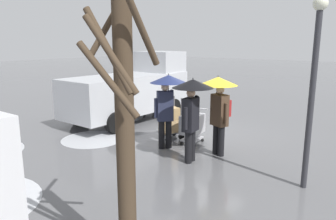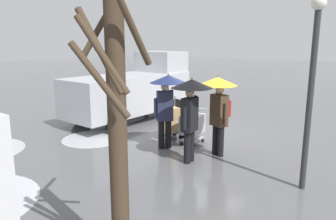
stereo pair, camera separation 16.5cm
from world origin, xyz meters
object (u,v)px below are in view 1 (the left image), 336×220
cargo_van_parked_right (132,89)px  bare_tree_near (124,127)px  hand_dolly_boxes (170,121)px  pedestrian_white_side (192,100)px  street_lamp (314,75)px  pedestrian_pink_side (219,97)px  pedestrian_black_side (167,94)px  shopping_cart_vendor (192,125)px

cargo_van_parked_right → bare_tree_near: size_ratio=1.36×
hand_dolly_boxes → bare_tree_near: (-3.12, 5.06, 1.39)m
cargo_van_parked_right → bare_tree_near: bare_tree_near is taller
pedestrian_white_side → street_lamp: street_lamp is taller
pedestrian_pink_side → street_lamp: bearing=164.0°
pedestrian_black_side → street_lamp: 3.95m
street_lamp → pedestrian_white_side: bearing=3.6°
cargo_van_parked_right → hand_dolly_boxes: size_ratio=4.08×
cargo_van_parked_right → pedestrian_black_side: 3.88m
cargo_van_parked_right → street_lamp: street_lamp is taller
hand_dolly_boxes → bare_tree_near: size_ratio=0.33×
bare_tree_near → pedestrian_white_side: bearing=-68.5°
cargo_van_parked_right → shopping_cart_vendor: 3.86m
street_lamp → shopping_cart_vendor: bearing=-17.2°
pedestrian_black_side → shopping_cart_vendor: bearing=-112.2°
cargo_van_parked_right → pedestrian_white_side: (-4.40, 2.48, 0.41)m
shopping_cart_vendor → pedestrian_black_side: pedestrian_black_side is taller
pedestrian_white_side → street_lamp: 2.85m
bare_tree_near → street_lamp: size_ratio=1.02×
shopping_cart_vendor → pedestrian_white_side: (-0.79, 1.26, 1.02)m
pedestrian_pink_side → pedestrian_black_side: bearing=16.9°
shopping_cart_vendor → hand_dolly_boxes: hand_dolly_boxes is taller
bare_tree_near → hand_dolly_boxes: bearing=-58.3°
pedestrian_white_side → bare_tree_near: (-1.52, 3.85, 0.39)m
pedestrian_pink_side → bare_tree_near: 4.90m
cargo_van_parked_right → bare_tree_near: (-5.91, 6.34, 0.79)m
pedestrian_pink_side → bare_tree_near: bare_tree_near is taller
pedestrian_white_side → street_lamp: bearing=-176.4°
cargo_van_parked_right → pedestrian_pink_side: size_ratio=2.50×
shopping_cart_vendor → pedestrian_pink_side: (-1.07, 0.39, 1.00)m
cargo_van_parked_right → shopping_cart_vendor: (-3.60, 1.22, -0.61)m
street_lamp → pedestrian_black_side: bearing=-4.1°
cargo_van_parked_right → pedestrian_black_side: cargo_van_parked_right is taller
hand_dolly_boxes → pedestrian_white_side: (-1.60, 1.21, 1.00)m
pedestrian_black_side → pedestrian_white_side: bearing=158.2°
hand_dolly_boxes → street_lamp: 4.81m
shopping_cart_vendor → pedestrian_pink_side: pedestrian_pink_side is taller
cargo_van_parked_right → pedestrian_pink_side: (-4.68, 1.61, 0.39)m
hand_dolly_boxes → pedestrian_pink_side: pedestrian_pink_side is taller
hand_dolly_boxes → pedestrian_pink_side: size_ratio=0.61×
cargo_van_parked_right → street_lamp: (-7.13, 2.31, 1.19)m
pedestrian_pink_side → street_lamp: (-2.46, 0.70, 0.80)m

